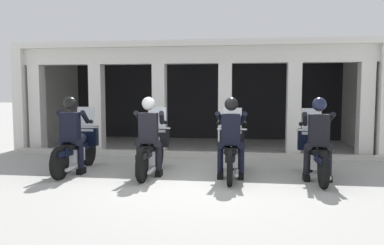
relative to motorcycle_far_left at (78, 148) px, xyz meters
name	(u,v)px	position (x,y,z in m)	size (l,w,h in m)	color
ground_plane	(204,154)	(2.45, 2.56, -0.50)	(80.00, 80.00, 0.00)	#999993
station_building	(200,84)	(2.12, 4.49, 1.41)	(10.05, 3.97, 3.03)	black
kerb_strip	(189,154)	(2.12, 2.08, -0.44)	(9.55, 0.24, 0.12)	#B7B5AD
motorcycle_far_left	(78,148)	(0.00, 0.00, 0.00)	(0.62, 2.04, 1.35)	black
police_officer_far_left	(71,128)	(0.00, -0.28, 0.44)	(0.63, 0.61, 1.58)	black
motorcycle_center_left	(152,149)	(1.63, 0.00, 0.00)	(0.62, 2.04, 1.35)	black
police_officer_center_left	(149,129)	(1.63, -0.28, 0.44)	(0.63, 0.61, 1.58)	black
motorcycle_center_right	(231,151)	(3.26, -0.02, 0.00)	(0.62, 2.04, 1.35)	black
police_officer_center_right	(231,131)	(3.26, -0.30, 0.44)	(0.63, 0.61, 1.58)	black
motorcycle_far_right	(315,152)	(4.89, 0.00, 0.00)	(0.62, 2.04, 1.35)	black
police_officer_far_right	(318,132)	(4.89, -0.28, 0.44)	(0.63, 0.61, 1.58)	black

